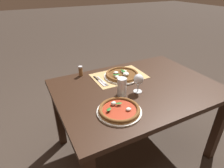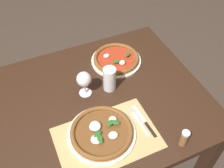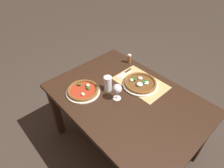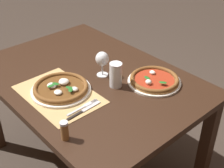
{
  "view_description": "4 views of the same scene",
  "coord_description": "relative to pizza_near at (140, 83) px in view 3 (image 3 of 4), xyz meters",
  "views": [
    {
      "loc": [
        0.83,
        1.13,
        1.53
      ],
      "look_at": [
        0.21,
        -0.06,
        0.79
      ],
      "focal_mm": 30.0,
      "sensor_mm": 36.0,
      "label": 1
    },
    {
      "loc": [
        -0.2,
        -0.86,
        1.85
      ],
      "look_at": [
        0.19,
        0.04,
        0.78
      ],
      "focal_mm": 42.0,
      "sensor_mm": 36.0,
      "label": 2
    },
    {
      "loc": [
        -0.78,
        0.89,
        1.9
      ],
      "look_at": [
        0.16,
        0.02,
        0.8
      ],
      "focal_mm": 30.0,
      "sensor_mm": 36.0,
      "label": 3
    },
    {
      "loc": [
        1.29,
        -0.96,
        1.72
      ],
      "look_at": [
        0.25,
        -0.03,
        0.82
      ],
      "focal_mm": 50.0,
      "sensor_mm": 36.0,
      "label": 4
    }
  ],
  "objects": [
    {
      "name": "knife",
      "position": [
        0.23,
        -0.01,
        -0.02
      ],
      "size": [
        0.03,
        0.22,
        0.01
      ],
      "color": "black",
      "rests_on": "paper_placemat"
    },
    {
      "name": "ground_plane",
      "position": [
        -0.03,
        0.21,
        -0.76
      ],
      "size": [
        24.0,
        24.0,
        0.0
      ],
      "primitive_type": "plane",
      "color": "#382D26"
    },
    {
      "name": "pepper_shaker",
      "position": [
        0.33,
        -0.2,
        0.03
      ],
      "size": [
        0.04,
        0.04,
        0.1
      ],
      "color": "brown",
      "rests_on": "dining_table"
    },
    {
      "name": "pizza_far",
      "position": [
        0.29,
        0.45,
        -0.0
      ],
      "size": [
        0.31,
        0.31,
        0.05
      ],
      "color": "silver",
      "rests_on": "dining_table"
    },
    {
      "name": "pint_glass",
      "position": [
        0.16,
        0.27,
        0.05
      ],
      "size": [
        0.07,
        0.07,
        0.15
      ],
      "color": "silver",
      "rests_on": "dining_table"
    },
    {
      "name": "dining_table",
      "position": [
        -0.03,
        0.21,
        -0.12
      ],
      "size": [
        1.36,
        0.97,
        0.74
      ],
      "color": "black",
      "rests_on": "ground"
    },
    {
      "name": "wine_glass",
      "position": [
        0.02,
        0.28,
        0.08
      ],
      "size": [
        0.08,
        0.08,
        0.16
      ],
      "color": "silver",
      "rests_on": "dining_table"
    },
    {
      "name": "paper_placemat",
      "position": [
        0.02,
        -0.03,
        -0.02
      ],
      "size": [
        0.49,
        0.32,
        0.0
      ],
      "primitive_type": "cube",
      "color": "tan",
      "rests_on": "dining_table"
    },
    {
      "name": "fork",
      "position": [
        0.2,
        -0.0,
        -0.02
      ],
      "size": [
        0.02,
        0.2,
        0.0
      ],
      "color": "#B7B7BC",
      "rests_on": "paper_placemat"
    },
    {
      "name": "pizza_near",
      "position": [
        0.0,
        0.0,
        0.0
      ],
      "size": [
        0.33,
        0.33,
        0.05
      ],
      "color": "silver",
      "rests_on": "paper_placemat"
    }
  ]
}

